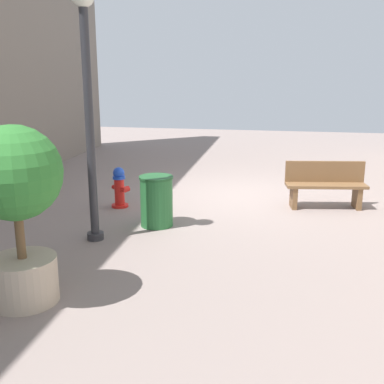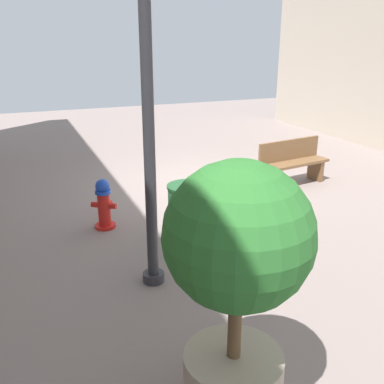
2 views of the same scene
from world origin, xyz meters
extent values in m
plane|color=gray|center=(0.00, 0.00, 0.00)|extent=(23.40, 23.40, 0.00)
cylinder|color=red|center=(2.42, 1.37, 0.03)|extent=(0.35, 0.35, 0.05)
cylinder|color=red|center=(2.42, 1.37, 0.32)|extent=(0.21, 0.21, 0.55)
cylinder|color=blue|center=(2.42, 1.37, 0.63)|extent=(0.26, 0.26, 0.06)
sphere|color=blue|center=(2.42, 1.37, 0.72)|extent=(0.24, 0.24, 0.24)
cylinder|color=red|center=(2.54, 1.29, 0.39)|extent=(0.16, 0.15, 0.09)
cylinder|color=red|center=(2.30, 1.46, 0.39)|extent=(0.16, 0.15, 0.09)
cylinder|color=red|center=(2.33, 1.24, 0.35)|extent=(0.18, 0.18, 0.12)
cube|color=brown|center=(-2.43, 0.57, 0.23)|extent=(0.16, 0.41, 0.45)
cube|color=brown|center=(-1.14, 0.77, 0.23)|extent=(0.16, 0.41, 0.45)
cube|color=brown|center=(-1.78, 0.67, 0.48)|extent=(1.68, 0.68, 0.06)
cube|color=brown|center=(-1.76, 0.49, 0.73)|extent=(1.62, 0.31, 0.44)
cylinder|color=tan|center=(2.22, 5.58, 0.29)|extent=(0.82, 0.82, 0.58)
cylinder|color=brown|center=(2.22, 5.58, 0.94)|extent=(0.11, 0.11, 0.72)
sphere|color=#2D722D|center=(2.22, 5.58, 1.64)|extent=(1.13, 1.13, 1.13)
cylinder|color=#2D2D33|center=(2.19, 3.32, 0.06)|extent=(0.28, 0.28, 0.12)
cylinder|color=#2D2D33|center=(2.19, 3.32, 1.93)|extent=(0.14, 0.14, 3.62)
cylinder|color=#266633|center=(1.35, 2.41, 0.44)|extent=(0.59, 0.59, 0.89)
cylinder|color=#1E5128|center=(1.35, 2.41, 0.91)|extent=(0.62, 0.62, 0.04)
camera|label=1|loc=(-0.81, 10.54, 2.83)|focal=44.75mm
camera|label=2|loc=(3.62, 8.12, 3.00)|focal=40.92mm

